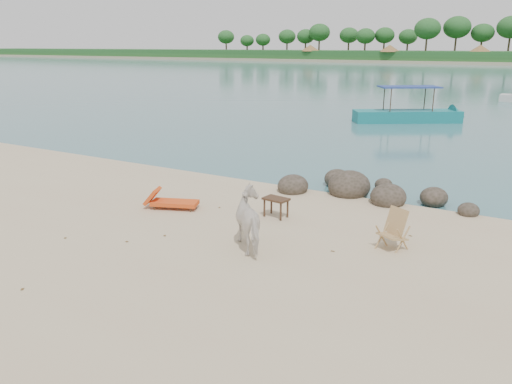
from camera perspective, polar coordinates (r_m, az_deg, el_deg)
water at (r=99.15m, az=27.06°, el=12.02°), size 400.00×400.00×0.00m
boulders at (r=16.48m, az=11.59°, el=0.24°), size 6.21×2.78×1.02m
cow at (r=11.79m, az=-0.33°, el=-3.37°), size 1.73×1.68×1.40m
side_table at (r=14.03m, az=2.30°, el=-1.92°), size 0.75×0.54×0.56m
lounge_chair at (r=14.96m, az=-9.27°, el=-1.04°), size 1.81×1.17×0.51m
deck_chair at (r=12.23m, az=15.34°, el=-4.40°), size 0.84×0.86×0.94m
boat_near at (r=33.46m, az=17.06°, el=10.83°), size 7.24×5.44×3.64m
dead_leaves at (r=13.13m, az=-9.49°, el=-4.74°), size 7.89×6.93×0.00m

